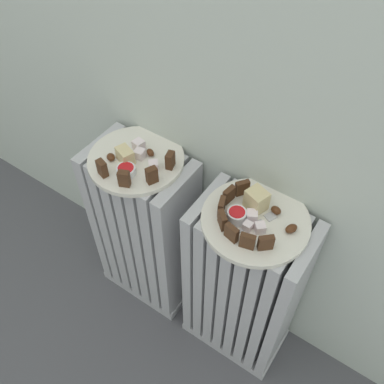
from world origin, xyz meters
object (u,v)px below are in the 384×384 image
Objects in this scene: jam_bowl_left at (126,170)px; radiator_right at (243,288)px; radiator_left at (146,231)px; fork at (259,222)px; plate_right at (255,220)px; jam_bowl_right at (237,215)px; plate_left at (136,159)px.

radiator_right is at bearing 9.57° from jam_bowl_left.
radiator_right is 0.45m from jam_bowl_left.
radiator_left is 1.00× the size of radiator_right.
radiator_left is 6.08× the size of fork.
plate_right is 5.23× the size of jam_bowl_left.
fork is (0.34, -0.01, 0.31)m from radiator_left.
jam_bowl_right is 0.05m from fork.
jam_bowl_right reaches higher than fork.
plate_left is 5.66× the size of jam_bowl_right.
jam_bowl_right is (-0.03, -0.03, 0.02)m from plate_right.
jam_bowl_left is 0.48× the size of fork.
jam_bowl_right reaches higher than radiator_right.
radiator_left is 2.43× the size of plate_right.
jam_bowl_left is at bearing -170.43° from radiator_right.
radiator_left is 0.32m from jam_bowl_left.
plate_right reaches higher than radiator_right.
jam_bowl_left is at bearing -171.58° from fork.
jam_bowl_left reaches higher than plate_right.
fork is (0.01, -0.01, 0.01)m from plate_right.
radiator_left and radiator_right have the same top height.
fork is at bearing 24.47° from jam_bowl_right.
jam_bowl_right is at bearing -4.83° from radiator_left.
jam_bowl_right reaches higher than radiator_left.
jam_bowl_left is at bearing -174.30° from jam_bowl_right.
radiator_right is 0.31m from fork.
radiator_right is 0.45m from plate_left.
plate_right is 0.05m from jam_bowl_right.
plate_left and plate_right have the same top height.
radiator_right is 2.43× the size of plate_right.
plate_left is at bearing 179.16° from fork.
jam_bowl_right is 0.44× the size of fork.
fork is (0.34, -0.01, 0.01)m from plate_left.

